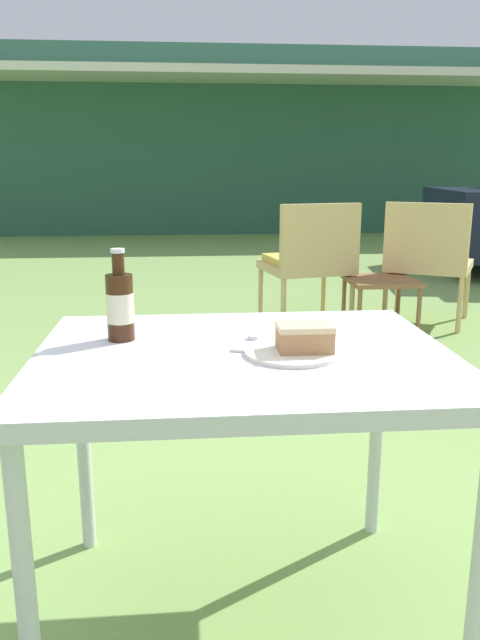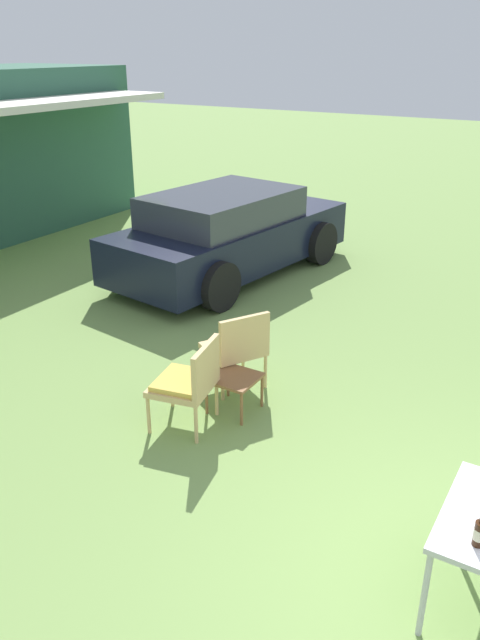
% 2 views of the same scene
% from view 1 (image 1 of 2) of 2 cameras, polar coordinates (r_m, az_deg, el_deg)
% --- Properties ---
extents(ground_plane, '(60.00, 60.00, 0.00)m').
position_cam_1_polar(ground_plane, '(1.80, 0.31, -25.25)').
color(ground_plane, '#7A9E51').
extents(cabin_building, '(11.78, 4.27, 3.03)m').
position_cam_1_polar(cabin_building, '(12.23, 2.86, 15.75)').
color(cabin_building, '#2D5B47').
rests_on(cabin_building, ground_plane).
extents(wicker_chair_cushioned, '(0.67, 0.65, 0.89)m').
position_cam_1_polar(wicker_chair_cushioned, '(4.47, 6.37, 5.63)').
color(wicker_chair_cushioned, tan).
rests_on(wicker_chair_cushioned, ground_plane).
extents(wicker_chair_plain, '(0.77, 0.76, 0.89)m').
position_cam_1_polar(wicker_chair_plain, '(4.70, 16.81, 5.61)').
color(wicker_chair_plain, tan).
rests_on(wicker_chair_plain, ground_plane).
extents(garden_side_table, '(0.45, 0.46, 0.39)m').
position_cam_1_polar(garden_side_table, '(4.40, 12.76, 3.11)').
color(garden_side_table, brown).
rests_on(garden_side_table, ground_plane).
extents(patio_table, '(0.97, 0.77, 0.72)m').
position_cam_1_polar(patio_table, '(1.48, 0.34, -5.28)').
color(patio_table, silver).
rests_on(patio_table, ground_plane).
extents(cake_on_plate, '(0.22, 0.22, 0.07)m').
position_cam_1_polar(cake_on_plate, '(1.43, 5.45, -2.16)').
color(cake_on_plate, silver).
rests_on(cake_on_plate, patio_table).
extents(cola_bottle_near, '(0.07, 0.07, 0.23)m').
position_cam_1_polar(cola_bottle_near, '(1.56, -10.91, 1.35)').
color(cola_bottle_near, '#381E0F').
rests_on(cola_bottle_near, patio_table).
extents(fork, '(0.16, 0.06, 0.01)m').
position_cam_1_polar(fork, '(1.44, 2.36, -3.01)').
color(fork, silver).
rests_on(fork, patio_table).
extents(loose_bottle_cap, '(0.03, 0.03, 0.01)m').
position_cam_1_polar(loose_bottle_cap, '(1.55, 1.20, -1.59)').
color(loose_bottle_cap, silver).
rests_on(loose_bottle_cap, patio_table).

